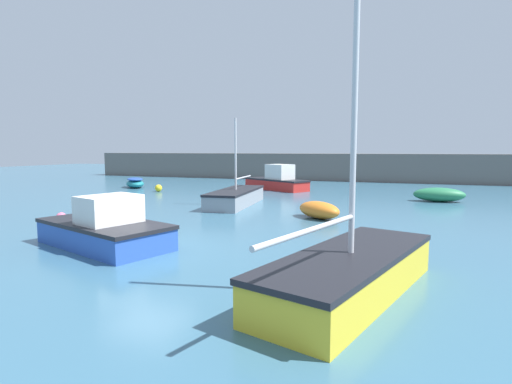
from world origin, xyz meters
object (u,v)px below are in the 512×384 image
Objects in this scene: mooring_buoy_pink at (61,218)px; sailboat_tall_mast at (350,272)px; cabin_cruiser_white at (277,181)px; mooring_buoy_yellow at (158,188)px; motorboat_with_cabin at (105,229)px; rowboat_blue_near at (439,195)px; sailboat_twin_hulled at (236,197)px; rowboat_with_red_cover at (135,183)px; fishing_dinghy_green at (319,210)px.

sailboat_tall_mast is at bearing -19.51° from mooring_buoy_pink.
sailboat_tall_mast is (8.04, -21.26, -0.20)m from cabin_cruiser_white.
mooring_buoy_yellow is (-15.95, 16.82, -0.24)m from sailboat_tall_mast.
mooring_buoy_yellow is (-8.01, 15.12, -0.31)m from motorboat_with_cabin.
rowboat_blue_near is 17.86m from sailboat_tall_mast.
mooring_buoy_pink is at bearing -11.93° from motorboat_with_cabin.
mooring_buoy_pink is 0.84× the size of mooring_buoy_yellow.
sailboat_twin_hulled reaches higher than rowboat_blue_near.
mooring_buoy_yellow is at bearing -43.42° from motorboat_with_cabin.
cabin_cruiser_white is at bearing -71.03° from motorboat_with_cabin.
sailboat_tall_mast is 13.43m from mooring_buoy_pink.
sailboat_tall_mast reaches higher than mooring_buoy_yellow.
rowboat_with_red_cover is at bearing -125.21° from sailboat_twin_hulled.
sailboat_tall_mast is (-3.23, -17.56, 0.08)m from rowboat_blue_near.
motorboat_with_cabin is at bearing 120.75° from cabin_cruiser_white.
sailboat_twin_hulled is at bearing -163.08° from rowboat_with_red_cover.
rowboat_with_red_cover is at bearing -37.27° from motorboat_with_cabin.
mooring_buoy_pink is at bearing 36.78° from rowboat_blue_near.
sailboat_twin_hulled is 14.35m from sailboat_tall_mast.
sailboat_tall_mast is at bearing 142.36° from fishing_dinghy_green.
motorboat_with_cabin is at bearing -62.09° from mooring_buoy_yellow.
rowboat_blue_near reaches higher than mooring_buoy_pink.
cabin_cruiser_white is 9.17m from sailboat_twin_hulled.
mooring_buoy_yellow is at bearing 60.45° from sailboat_tall_mast.
fishing_dinghy_green is (5.26, -2.77, -0.07)m from sailboat_twin_hulled.
motorboat_with_cabin is (-7.94, 1.70, 0.07)m from sailboat_tall_mast.
mooring_buoy_pink is at bearing -75.03° from mooring_buoy_yellow.
fishing_dinghy_green is at bearing 25.40° from mooring_buoy_pink.
sailboat_tall_mast reaches higher than sailboat_twin_hulled.
mooring_buoy_pink is (-4.93, -7.61, -0.24)m from sailboat_twin_hulled.
sailboat_tall_mast is 9.64m from fishing_dinghy_green.
rowboat_blue_near is 6.74× the size of mooring_buoy_pink.
rowboat_with_red_cover is 1.12× the size of fishing_dinghy_green.
rowboat_blue_near is at bearing 6.55° from sailboat_tall_mast.
sailboat_twin_hulled is at bearing -29.85° from mooring_buoy_yellow.
rowboat_with_red_cover is at bearing 62.97° from sailboat_tall_mast.
sailboat_tall_mast is at bearing 27.20° from sailboat_twin_hulled.
rowboat_with_red_cover is 0.56× the size of motorboat_with_cabin.
rowboat_with_red_cover is 4.16m from mooring_buoy_yellow.
sailboat_tall_mast is at bearing -177.23° from rowboat_with_red_cover.
cabin_cruiser_white reaches higher than mooring_buoy_pink.
sailboat_tall_mast reaches higher than rowboat_with_red_cover.
rowboat_with_red_cover is (-11.83, 6.79, -0.05)m from sailboat_twin_hulled.
rowboat_blue_near is at bearing 39.48° from mooring_buoy_pink.
rowboat_blue_near is 0.57× the size of motorboat_with_cabin.
rowboat_with_red_cover is at bearing 8.32° from fishing_dinghy_green.
cabin_cruiser_white reaches higher than fishing_dinghy_green.
sailboat_tall_mast is at bearing 76.89° from rowboat_blue_near.
rowboat_blue_near is at bearing 2.23° from mooring_buoy_yellow.
sailboat_twin_hulled is 10.40m from motorboat_with_cabin.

